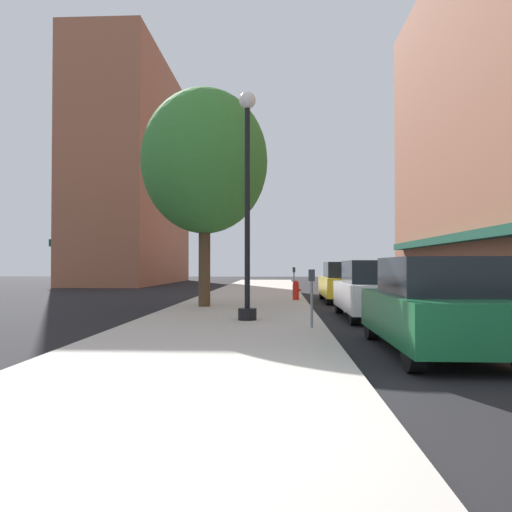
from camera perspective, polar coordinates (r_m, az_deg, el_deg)
ground_plane at (r=23.01m, az=9.41°, el=-4.85°), size 90.00×90.00×0.00m
sidewalk_slab at (r=23.89m, az=-0.48°, el=-4.58°), size 4.80×50.00×0.12m
building_far_background at (r=44.25m, az=-13.68°, el=8.87°), size 6.80×18.00×18.32m
lamppost at (r=12.97m, az=-1.00°, el=6.37°), size 0.48×0.48×5.90m
fire_hydrant at (r=20.42m, az=4.56°, el=-3.89°), size 0.33×0.26×0.79m
parking_meter_near at (r=11.37m, az=6.37°, el=-3.96°), size 0.14×0.09×1.31m
parking_meter_far at (r=25.41m, az=4.35°, el=-2.36°), size 0.14×0.09×1.31m
tree_near at (r=17.59m, az=-5.87°, el=10.62°), size 4.32×4.32×7.47m
car_green at (r=9.19m, az=19.69°, el=-5.46°), size 1.80×4.30×1.66m
car_white at (r=14.67m, az=13.24°, el=-3.83°), size 1.80×4.30×1.66m
car_yellow at (r=21.04m, az=10.02°, el=-3.00°), size 1.80×4.30×1.66m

